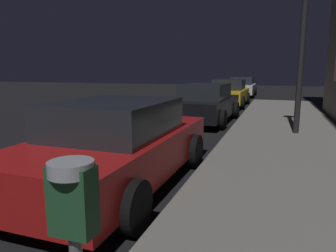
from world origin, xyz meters
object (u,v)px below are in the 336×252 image
Objects in this scene: car_red at (117,144)px; car_black at (206,103)px; parking_meter at (75,238)px; car_white at (242,87)px; street_lamp at (305,5)px; car_yellow_cab at (229,93)px.

car_red is 1.02× the size of car_black.
parking_meter is at bearing -80.82° from car_black.
car_black is at bearing -90.01° from car_white.
car_red and car_white have the same top height.
street_lamp reaches higher than car_black.
car_black is 5.67m from car_yellow_cab.
car_yellow_cab is 1.02× the size of car_white.
street_lamp is at bearing -31.56° from car_black.
car_red is 1.07× the size of car_yellow_cab.
car_white is at bearing 94.19° from parking_meter.
car_red and car_black have the same top height.
car_red is at bearing -121.18° from street_lamp.
car_yellow_cab is (-1.66, 15.96, -0.51)m from parking_meter.
car_white is 0.78× the size of street_lamp.
parking_meter is 3.86m from car_red.
parking_meter is 22.71m from car_white.
street_lamp reaches higher than car_red.
car_yellow_cab is at bearing -90.00° from car_white.
street_lamp is (3.02, -1.86, 2.91)m from car_black.
parking_meter reaches higher than car_red.
street_lamp is at bearing -68.15° from car_yellow_cab.
street_lamp is (3.02, -7.53, 2.92)m from car_yellow_cab.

